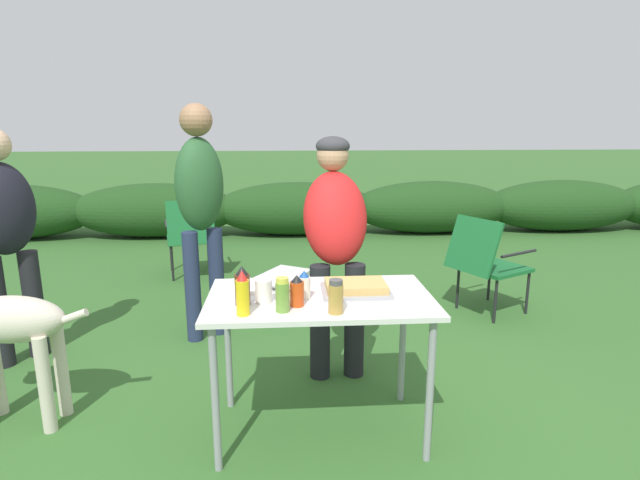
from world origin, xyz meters
TOP-DOWN VIEW (x-y plane):
  - ground_plane at (0.00, 0.00)m, footprint 60.00×60.00m
  - shrub_hedge at (0.00, 4.84)m, footprint 14.40×0.90m
  - folding_table at (0.00, 0.00)m, footprint 1.10×0.64m
  - food_tray at (0.18, 0.03)m, footprint 0.34×0.25m
  - plate_stack at (-0.39, 0.14)m, footprint 0.25×0.25m
  - mixing_bowl at (-0.16, 0.15)m, footprint 0.21×0.21m
  - paper_cup_stack at (-0.27, -0.06)m, footprint 0.08×0.08m
  - hot_sauce_bottle at (-0.12, -0.13)m, footprint 0.07×0.07m
  - bbq_sauce_bottle at (-0.37, -0.10)m, footprint 0.07×0.07m
  - spice_jar at (0.05, -0.23)m, footprint 0.07×0.07m
  - mustard_bottle at (-0.36, -0.22)m, footprint 0.06×0.06m
  - relish_jar at (-0.18, -0.19)m, footprint 0.06×0.06m
  - mayo_bottle at (-0.08, -0.02)m, footprint 0.06×0.06m
  - standing_person_in_dark_puffer at (0.14, 0.68)m, footprint 0.42×0.51m
  - standing_person_in_olive_jacket at (-0.76, 1.26)m, footprint 0.44×0.42m
  - standing_person_in_gray_fleece at (-1.96, 0.95)m, footprint 0.47×0.47m
  - dog at (-1.63, 0.20)m, footprint 0.88×0.29m
  - camp_chair_green_behind_table at (-1.15, 2.81)m, footprint 0.60×0.68m
  - camp_chair_near_hedge at (1.49, 1.57)m, footprint 0.74×0.68m
  - cooler_box at (-0.19, 1.72)m, footprint 0.52×0.58m

SIDE VIEW (x-z plane):
  - ground_plane at x=0.00m, z-range 0.00..0.00m
  - cooler_box at x=-0.19m, z-range 0.00..0.34m
  - shrub_hedge at x=0.00m, z-range 0.00..0.76m
  - camp_chair_green_behind_table at x=-1.15m, z-range 0.05..0.88m
  - camp_chair_near_hedge at x=1.49m, z-range 0.05..0.88m
  - dog at x=-1.63m, z-range 0.15..0.92m
  - folding_table at x=0.00m, z-range 0.29..1.03m
  - plate_stack at x=-0.39m, z-range 0.74..0.76m
  - food_tray at x=0.18m, z-range 0.74..0.79m
  - mixing_bowl at x=-0.16m, z-range 0.74..0.81m
  - paper_cup_stack at x=-0.27m, z-range 0.74..0.85m
  - mayo_bottle at x=-0.08m, z-range 0.74..0.87m
  - hot_sauce_bottle at x=-0.12m, z-range 0.74..0.88m
  - spice_jar at x=0.05m, z-range 0.74..0.89m
  - relish_jar at x=-0.18m, z-range 0.74..0.90m
  - bbq_sauce_bottle at x=-0.37m, z-range 0.74..0.92m
  - mustard_bottle at x=-0.36m, z-range 0.73..0.94m
  - standing_person_in_dark_puffer at x=0.14m, z-range 0.16..1.66m
  - standing_person_in_gray_fleece at x=-1.96m, z-range 0.14..1.69m
  - standing_person_in_olive_jacket at x=-0.76m, z-range 0.18..1.89m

